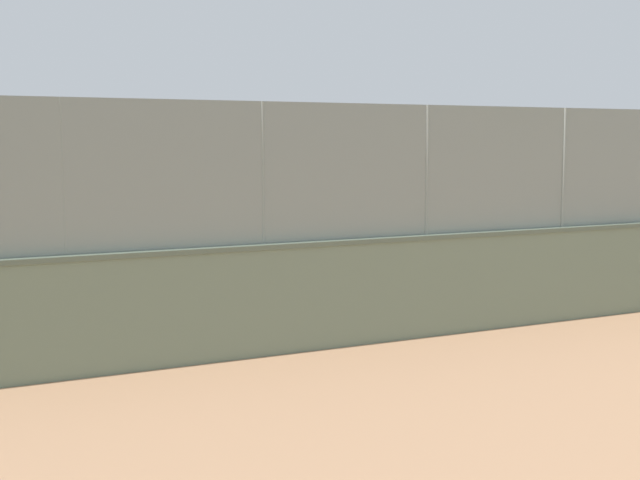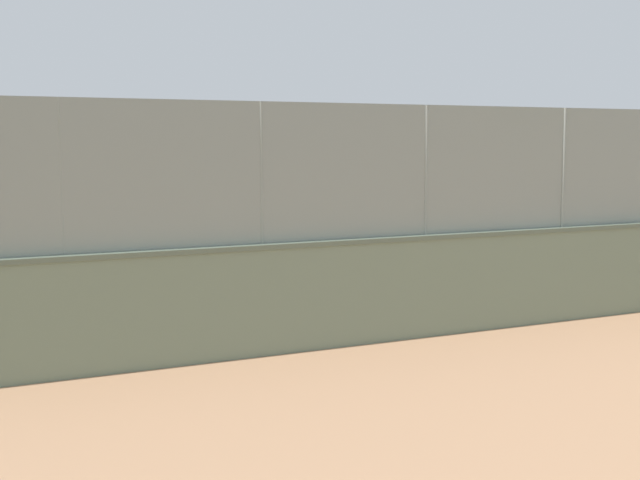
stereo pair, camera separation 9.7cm
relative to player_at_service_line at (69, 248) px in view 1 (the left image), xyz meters
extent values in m
plane|color=tan|center=(-4.26, -4.45, -0.93)|extent=(260.00, 260.00, 0.00)
cube|color=slate|center=(-4.92, 8.57, -0.03)|extent=(26.11, 0.46, 1.79)
cube|color=#556151|center=(-4.92, 8.57, 0.90)|extent=(26.11, 0.52, 0.08)
cube|color=gray|center=(-4.92, 8.57, 2.11)|extent=(25.58, 0.10, 2.34)
cylinder|color=gray|center=(-8.12, 8.58, 2.11)|extent=(0.07, 0.07, 2.34)
cylinder|color=gray|center=(-4.92, 8.57, 2.11)|extent=(0.07, 0.07, 2.34)
cylinder|color=gray|center=(-1.72, 8.56, 2.11)|extent=(0.07, 0.07, 2.34)
cylinder|color=gray|center=(1.48, 8.55, 2.11)|extent=(0.07, 0.07, 2.34)
cylinder|color=#B2B2B2|center=(0.09, 0.06, -0.54)|extent=(0.21, 0.21, 0.78)
cylinder|color=#B2B2B2|center=(-0.04, -0.09, -0.54)|extent=(0.21, 0.21, 0.78)
cylinder|color=#429951|center=(0.02, -0.01, 0.13)|extent=(0.48, 0.48, 0.57)
cylinder|color=#936B4C|center=(0.19, 0.24, 0.25)|extent=(0.47, 0.43, 0.17)
cylinder|color=#936B4C|center=(-0.40, -0.03, 0.25)|extent=(0.47, 0.43, 0.17)
sphere|color=#936B4C|center=(0.02, -0.01, 0.53)|extent=(0.22, 0.22, 0.22)
cylinder|color=red|center=(0.02, -0.01, 0.62)|extent=(0.33, 0.33, 0.05)
cylinder|color=black|center=(-0.53, 0.09, 0.25)|extent=(0.25, 0.23, 0.04)
ellipsoid|color=#333338|center=(-0.69, 0.24, 0.25)|extent=(0.24, 0.22, 0.24)
cylinder|color=#B2B2B2|center=(-7.54, 4.87, -0.52)|extent=(0.17, 0.17, 0.83)
cylinder|color=#B2B2B2|center=(-7.74, 4.85, -0.52)|extent=(0.17, 0.17, 0.83)
cylinder|color=#D14C42|center=(-7.64, 4.86, 0.20)|extent=(0.38, 0.38, 0.61)
cylinder|color=#936B4C|center=(-7.34, 4.94, 0.33)|extent=(0.16, 0.59, 0.17)
cylinder|color=#936B4C|center=(-7.98, 5.12, 0.33)|extent=(0.16, 0.59, 0.17)
sphere|color=#936B4C|center=(-7.64, 4.86, 0.63)|extent=(0.23, 0.23, 0.23)
cylinder|color=red|center=(-7.64, 4.86, 0.73)|extent=(0.27, 0.27, 0.05)
cylinder|color=black|center=(-8.00, 5.30, 0.33)|extent=(0.07, 0.30, 0.04)
ellipsoid|color=#333338|center=(-8.03, 5.52, 0.33)|extent=(0.06, 0.30, 0.24)
cylinder|color=#591919|center=(-6.32, 3.10, -0.55)|extent=(0.15, 0.15, 0.76)
cylinder|color=#591919|center=(-6.12, 3.11, -0.55)|extent=(0.15, 0.15, 0.76)
cylinder|color=orange|center=(-6.22, 3.10, 0.11)|extent=(0.35, 0.35, 0.56)
cylinder|color=tan|center=(-6.51, 3.05, 0.23)|extent=(0.10, 0.54, 0.16)
cylinder|color=tan|center=(-5.92, 2.81, 0.23)|extent=(0.10, 0.54, 0.16)
sphere|color=tan|center=(-6.22, 3.10, 0.50)|extent=(0.22, 0.22, 0.22)
cylinder|color=red|center=(-6.22, 3.10, 0.60)|extent=(0.23, 0.23, 0.05)
sphere|color=white|center=(-1.29, 1.26, 0.56)|extent=(0.18, 0.18, 0.18)
sphere|color=#3399D8|center=(-8.38, 7.37, -0.85)|extent=(0.17, 0.17, 0.17)
cube|color=brown|center=(-1.03, 6.71, -0.48)|extent=(1.60, 0.38, 0.06)
cube|color=brown|center=(-1.03, 6.87, -0.26)|extent=(1.60, 0.04, 0.40)
cube|color=#333338|center=(-1.67, 6.71, -0.70)|extent=(0.06, 0.38, 0.45)
cube|color=#333338|center=(-0.39, 6.71, -0.70)|extent=(0.06, 0.38, 0.45)
camera|label=1|loc=(3.57, 21.55, 2.64)|focal=47.63mm
camera|label=2|loc=(3.48, 21.60, 2.64)|focal=47.63mm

